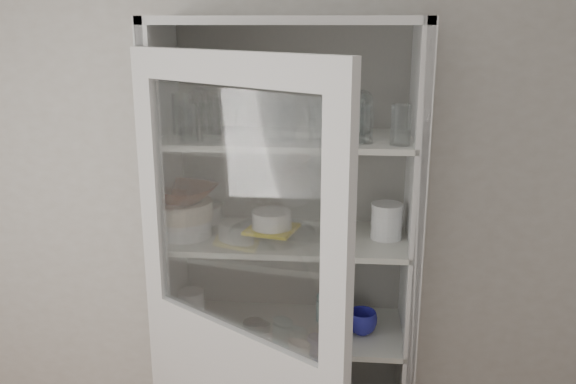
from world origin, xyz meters
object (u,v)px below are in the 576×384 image
Objects in this scene: goblet_2 at (362,110)px; mug_white at (336,330)px; pantry_cabinet at (289,301)px; white_ramekin at (272,219)px; white_canister at (192,305)px; mug_teal at (341,312)px; measuring_cups at (254,326)px; goblet_1 at (236,110)px; goblet_3 at (356,110)px; glass_platter at (272,233)px; yellow_trivet at (272,229)px; cream_bowl at (183,210)px; terracotta_bowl at (183,193)px; plate_stack_front at (184,227)px; mug_blue at (362,322)px; grey_bowl_stack at (387,221)px; plate_stack_back at (195,212)px; goblet_0 at (200,106)px; teal_jar at (327,308)px.

mug_white is at bearing -113.87° from goblet_2.
pantry_cabinet is 0.40m from white_ramekin.
white_canister is at bearing -175.39° from goblet_2.
goblet_2 is 0.85m from mug_teal.
white_ramekin reaches higher than mug_teal.
pantry_cabinet is at bearing 40.84° from measuring_cups.
goblet_1 is 0.92× the size of goblet_3.
glass_platter is 1.88× the size of yellow_trivet.
white_ramekin is 0.51m from mug_teal.
terracotta_bowl reaches higher than cream_bowl.
pantry_cabinet is at bearing -178.02° from goblet_2.
cream_bowl is at bearing 0.00° from plate_stack_front.
mug_white is (0.26, -0.10, -0.42)m from white_ramekin.
white_canister reaches higher than mug_blue.
goblet_1 reaches higher than white_ramekin.
grey_bowl_stack is at bearing -18.26° from mug_teal.
white_ramekin is 0.56m from mug_blue.
mug_teal is at bearing -6.93° from goblet_1.
goblet_1 is 0.45m from cream_bowl.
white_ramekin reaches higher than plate_stack_back.
goblet_1 is at bearing 36.93° from terracotta_bowl.
glass_platter is at bearing -179.43° from mug_blue.
goblet_0 is 0.49m from plate_stack_front.
goblet_3 reaches higher than white_ramekin.
goblet_1 is at bearing -12.23° from plate_stack_back.
mug_white is at bearing -22.47° from goblet_0.
yellow_trivet is 2.02× the size of measuring_cups.
pantry_cabinet is 15.00× the size of grey_bowl_stack.
mug_teal is 0.37m from measuring_cups.
mug_teal is 0.95× the size of mug_white.
white_ramekin is 0.45m from grey_bowl_stack.
mug_teal is at bearing 8.30° from cream_bowl.
cream_bowl reaches higher than white_canister.
cream_bowl is 0.85m from mug_blue.
terracotta_bowl is at bearing -165.64° from pantry_cabinet.
goblet_3 reaches higher than teal_jar.
terracotta_bowl is (-0.00, -0.19, 0.14)m from plate_stack_back.
plate_stack_front is 2.20× the size of mug_white.
teal_jar is (0.57, 0.10, -0.52)m from terracotta_bowl.
terracotta_bowl is at bearing -169.77° from teal_jar.
terracotta_bowl is at bearing -175.34° from yellow_trivet.
terracotta_bowl is (-0.04, -0.16, -0.32)m from goblet_0.
glass_platter is 0.40m from measuring_cups.
plate_stack_front is at bearing -105.22° from goblet_0.
measuring_cups is at bearing -163.09° from goblet_2.
goblet_1 is 0.47× the size of glass_platter.
mug_blue is (0.37, -0.03, -0.38)m from yellow_trivet.
pantry_cabinet is at bearing 14.36° from cream_bowl.
pantry_cabinet is at bearing 124.23° from mug_white.
mug_white is (0.42, -0.21, -0.84)m from goblet_1.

